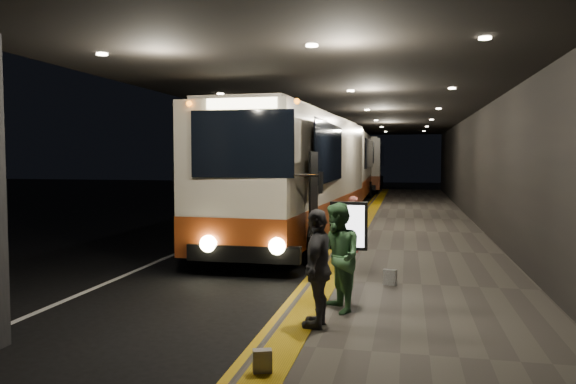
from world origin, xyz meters
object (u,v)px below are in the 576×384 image
(passenger_boarding, at_px, (355,224))
(stanchion_post, at_px, (315,263))
(coach_main, at_px, (297,181))
(coach_third, at_px, (364,167))
(bag_polka, at_px, (390,277))
(info_sign, at_px, (349,228))
(passenger_waiting_green, at_px, (338,257))
(passenger_waiting_grey, at_px, (318,268))
(bag_plain, at_px, (262,361))
(coach_second, at_px, (344,170))

(passenger_boarding, height_order, stanchion_post, passenger_boarding)
(passenger_boarding, bearing_deg, coach_main, 32.89)
(coach_third, relative_size, bag_polka, 40.79)
(coach_third, bearing_deg, info_sign, -88.47)
(passenger_waiting_green, distance_m, stanchion_post, 1.58)
(passenger_waiting_grey, xyz_separation_m, bag_plain, (-0.36, -1.93, -0.75))
(coach_main, xyz_separation_m, coach_second, (-0.13, 14.71, 0.04))
(passenger_waiting_green, relative_size, info_sign, 1.11)
(coach_second, distance_m, coach_third, 12.21)
(passenger_waiting_green, bearing_deg, coach_third, 154.79)
(passenger_waiting_grey, bearing_deg, passenger_waiting_green, 169.73)
(coach_second, xyz_separation_m, stanchion_post, (1.92, -22.12, -1.26))
(stanchion_post, bearing_deg, coach_main, 103.60)
(coach_main, xyz_separation_m, coach_third, (0.13, 26.92, -0.00))
(coach_main, xyz_separation_m, passenger_waiting_grey, (2.20, -9.69, -0.86))
(bag_plain, height_order, info_sign, info_sign)
(coach_second, bearing_deg, passenger_boarding, -83.69)
(coach_main, height_order, passenger_waiting_green, coach_main)
(coach_second, height_order, coach_third, coach_second)
(coach_second, relative_size, passenger_waiting_grey, 7.25)
(info_sign, relative_size, stanchion_post, 1.54)
(coach_third, xyz_separation_m, info_sign, (2.19, -33.36, -0.66))
(passenger_boarding, bearing_deg, stanchion_post, 172.39)
(bag_plain, bearing_deg, coach_second, 94.28)
(passenger_boarding, bearing_deg, bag_plain, 174.80)
(coach_second, height_order, passenger_waiting_green, coach_second)
(coach_main, bearing_deg, coach_third, 92.59)
(bag_polka, distance_m, stanchion_post, 1.59)
(coach_main, relative_size, coach_second, 0.99)
(passenger_waiting_grey, distance_m, stanchion_post, 2.34)
(passenger_waiting_grey, bearing_deg, bag_plain, -8.11)
(coach_third, bearing_deg, coach_main, -92.51)
(coach_main, xyz_separation_m, passenger_boarding, (2.13, -2.91, -1.00))
(bag_plain, bearing_deg, stanchion_post, 90.68)
(coach_third, xyz_separation_m, stanchion_post, (1.66, -34.33, -1.22))
(passenger_waiting_grey, bearing_deg, coach_main, -164.92)
(stanchion_post, bearing_deg, coach_second, 94.97)
(stanchion_post, bearing_deg, info_sign, 61.25)
(coach_main, relative_size, passenger_waiting_green, 7.12)
(coach_second, xyz_separation_m, passenger_waiting_grey, (2.33, -24.40, -0.90))
(passenger_boarding, xyz_separation_m, passenger_waiting_grey, (0.07, -6.78, 0.14))
(passenger_boarding, bearing_deg, coach_second, 4.01)
(passenger_waiting_green, xyz_separation_m, passenger_waiting_grey, (-0.19, -0.86, -0.01))
(passenger_waiting_green, distance_m, passenger_waiting_grey, 0.88)
(coach_main, relative_size, stanchion_post, 12.16)
(bag_plain, relative_size, info_sign, 0.17)
(coach_main, bearing_deg, info_sign, -67.29)
(passenger_waiting_grey, height_order, bag_polka, passenger_waiting_grey)
(coach_main, xyz_separation_m, info_sign, (2.32, -6.44, -0.66))
(coach_main, height_order, bag_plain, coach_main)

